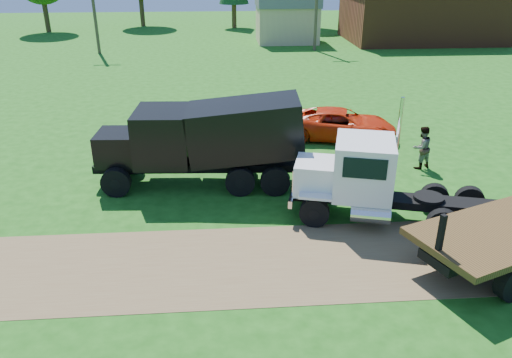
{
  "coord_description": "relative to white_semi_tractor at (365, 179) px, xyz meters",
  "views": [
    {
      "loc": [
        -3.18,
        -12.5,
        8.48
      ],
      "look_at": [
        -2.03,
        2.55,
        1.6
      ],
      "focal_mm": 35.0,
      "sensor_mm": 36.0,
      "label": 1
    }
  ],
  "objects": [
    {
      "name": "spectator_b",
      "position": [
        3.65,
        4.1,
        -0.51
      ],
      "size": [
        1.1,
        0.99,
        1.86
      ],
      "primitive_type": "imported",
      "rotation": [
        0.0,
        0.0,
        3.52
      ],
      "color": "#999999",
      "rests_on": "ground"
    },
    {
      "name": "white_semi_tractor",
      "position": [
        0.0,
        0.0,
        0.0
      ],
      "size": [
        7.12,
        3.91,
        4.21
      ],
      "rotation": [
        0.0,
        0.0,
        -0.27
      ],
      "color": "black",
      "rests_on": "ground"
    },
    {
      "name": "black_dump_truck",
      "position": [
        -5.36,
        3.18,
        0.51
      ],
      "size": [
        8.23,
        2.92,
        3.53
      ],
      "rotation": [
        0.0,
        0.0,
        -0.06
      ],
      "color": "black",
      "rests_on": "ground"
    },
    {
      "name": "tan_shed",
      "position": [
        2.32,
        37.41,
        0.99
      ],
      "size": [
        6.2,
        5.4,
        4.7
      ],
      "color": "tan",
      "rests_on": "ground"
    },
    {
      "name": "brick_building",
      "position": [
        16.32,
        37.41,
        1.22
      ],
      "size": [
        15.4,
        10.4,
        5.3
      ],
      "color": "brown",
      "rests_on": "ground"
    },
    {
      "name": "dirt_track",
      "position": [
        -1.68,
        -2.59,
        -1.43
      ],
      "size": [
        120.0,
        4.2,
        0.01
      ],
      "primitive_type": "cube",
      "color": "brown",
      "rests_on": "ground"
    },
    {
      "name": "ground",
      "position": [
        -1.68,
        -2.59,
        -1.44
      ],
      "size": [
        140.0,
        140.0,
        0.0
      ],
      "primitive_type": "plane",
      "color": "#194E11",
      "rests_on": "ground"
    },
    {
      "name": "orange_pickup",
      "position": [
        1.11,
        8.0,
        -0.69
      ],
      "size": [
        5.83,
        3.83,
        1.49
      ],
      "primitive_type": "imported",
      "rotation": [
        0.0,
        0.0,
        1.3
      ],
      "color": "red",
      "rests_on": "ground"
    }
  ]
}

